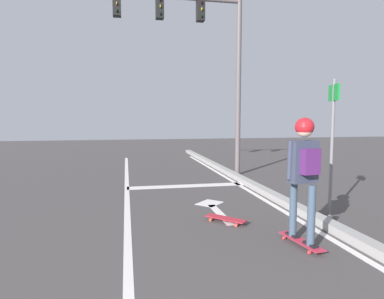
{
  "coord_description": "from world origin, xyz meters",
  "views": [
    {
      "loc": [
        0.09,
        0.13,
        1.86
      ],
      "look_at": [
        1.59,
        7.65,
        1.14
      ],
      "focal_mm": 30.92,
      "sensor_mm": 36.0,
      "label": 1
    }
  ],
  "objects_px": {
    "skater": "(304,162)",
    "spare_skateboard": "(226,219)",
    "skateboard": "(301,241)",
    "traffic_signal_mast": "(194,40)",
    "street_sign_post": "(333,129)"
  },
  "relations": [
    {
      "from": "skateboard",
      "to": "spare_skateboard",
      "type": "xyz_separation_m",
      "value": [
        -0.77,
        1.25,
        0.01
      ]
    },
    {
      "from": "traffic_signal_mast",
      "to": "street_sign_post",
      "type": "height_order",
      "value": "traffic_signal_mast"
    },
    {
      "from": "skateboard",
      "to": "traffic_signal_mast",
      "type": "xyz_separation_m",
      "value": [
        -0.35,
        6.07,
        4.24
      ]
    },
    {
      "from": "spare_skateboard",
      "to": "street_sign_post",
      "type": "bearing_deg",
      "value": 0.8
    },
    {
      "from": "skater",
      "to": "street_sign_post",
      "type": "xyz_separation_m",
      "value": [
        1.32,
        1.3,
        0.44
      ]
    },
    {
      "from": "skateboard",
      "to": "traffic_signal_mast",
      "type": "relative_size",
      "value": 0.15
    },
    {
      "from": "spare_skateboard",
      "to": "skater",
      "type": "bearing_deg",
      "value": -58.8
    },
    {
      "from": "skater",
      "to": "spare_skateboard",
      "type": "height_order",
      "value": "skater"
    },
    {
      "from": "skateboard",
      "to": "spare_skateboard",
      "type": "height_order",
      "value": "spare_skateboard"
    },
    {
      "from": "skater",
      "to": "traffic_signal_mast",
      "type": "relative_size",
      "value": 0.31
    },
    {
      "from": "spare_skateboard",
      "to": "traffic_signal_mast",
      "type": "height_order",
      "value": "traffic_signal_mast"
    },
    {
      "from": "spare_skateboard",
      "to": "street_sign_post",
      "type": "xyz_separation_m",
      "value": [
        2.09,
        0.03,
        1.6
      ]
    },
    {
      "from": "skater",
      "to": "traffic_signal_mast",
      "type": "bearing_deg",
      "value": 93.33
    },
    {
      "from": "traffic_signal_mast",
      "to": "street_sign_post",
      "type": "xyz_separation_m",
      "value": [
        1.67,
        -4.79,
        -2.63
      ]
    },
    {
      "from": "spare_skateboard",
      "to": "traffic_signal_mast",
      "type": "relative_size",
      "value": 0.12
    }
  ]
}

